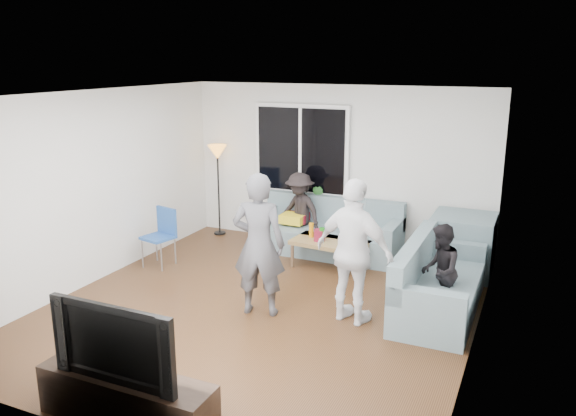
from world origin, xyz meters
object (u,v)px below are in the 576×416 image
at_px(television, 122,339).
at_px(spectator_back, 300,211).
at_px(tv_console, 127,399).
at_px(floor_lamp, 219,191).
at_px(spectator_right, 440,271).
at_px(sofa_back_section, 327,227).
at_px(sofa_right_section, 441,278).
at_px(side_chair, 158,238).
at_px(player_right, 354,252).
at_px(player_left, 259,245).
at_px(coffee_table, 330,254).

bearing_deg(television, spectator_back, 95.52).
distance_m(spectator_back, tv_console, 4.84).
xyz_separation_m(floor_lamp, tv_console, (2.05, -4.96, -0.56)).
bearing_deg(spectator_right, sofa_back_section, -135.03).
distance_m(sofa_right_section, side_chair, 4.07).
bearing_deg(player_right, spectator_right, -131.34).
distance_m(floor_lamp, spectator_right, 4.44).
bearing_deg(sofa_right_section, spectator_right, -180.00).
xyz_separation_m(sofa_right_section, spectator_right, (0.00, -0.13, 0.14)).
height_order(side_chair, player_left, player_left).
xyz_separation_m(coffee_table, spectator_right, (1.75, -1.02, 0.36)).
relative_size(sofa_back_section, spectator_back, 1.84).
relative_size(spectator_back, television, 1.05).
bearing_deg(player_left, side_chair, -34.54).
bearing_deg(side_chair, sofa_right_section, 15.56).
relative_size(sofa_back_section, side_chair, 2.67).
xyz_separation_m(spectator_back, tv_console, (0.46, -4.80, -0.41)).
distance_m(floor_lamp, tv_console, 5.40).
height_order(sofa_right_section, player_left, player_left).
xyz_separation_m(sofa_back_section, floor_lamp, (-2.06, 0.19, 0.36)).
distance_m(coffee_table, player_left, 1.97).
bearing_deg(television, side_chair, 122.54).
relative_size(sofa_right_section, coffee_table, 1.82).
bearing_deg(television, player_right, 66.62).
relative_size(spectator_right, television, 0.95).
xyz_separation_m(sofa_right_section, coffee_table, (-1.75, 0.89, -0.22)).
xyz_separation_m(player_right, tv_console, (-1.14, -2.63, -0.63)).
bearing_deg(sofa_back_section, television, -90.11).
bearing_deg(floor_lamp, player_right, -36.15).
bearing_deg(floor_lamp, player_left, -50.88).
xyz_separation_m(spectator_right, spectator_back, (-2.48, 1.59, 0.06)).
bearing_deg(spectator_back, spectator_right, -13.20).
xyz_separation_m(sofa_right_section, spectator_back, (-2.48, 1.47, 0.20)).
bearing_deg(sofa_back_section, tv_console, -90.11).
relative_size(spectator_right, tv_console, 0.71).
relative_size(side_chair, player_left, 0.50).
relative_size(floor_lamp, spectator_back, 1.25).
distance_m(side_chair, television, 3.83).
bearing_deg(spectator_back, player_right, -34.09).
bearing_deg(sofa_right_section, sofa_back_section, 54.44).
height_order(side_chair, spectator_back, spectator_back).
bearing_deg(television, coffee_table, 86.34).
xyz_separation_m(coffee_table, tv_console, (-0.27, -4.23, 0.02)).
height_order(spectator_right, spectator_back, spectator_back).
relative_size(side_chair, floor_lamp, 0.55).
relative_size(floor_lamp, player_right, 0.91).
bearing_deg(sofa_back_section, player_right, -62.20).
bearing_deg(player_right, side_chair, 4.96).
bearing_deg(sofa_back_section, spectator_back, 176.37).
height_order(side_chair, floor_lamp, floor_lamp).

